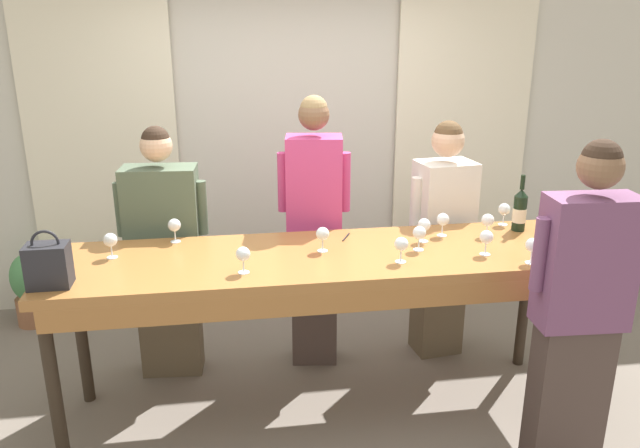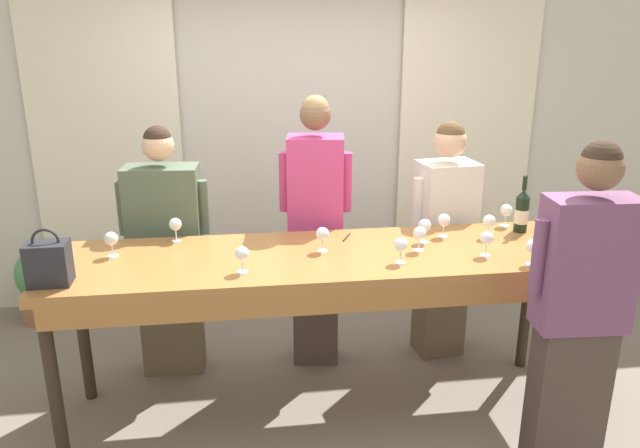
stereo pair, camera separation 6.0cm
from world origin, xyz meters
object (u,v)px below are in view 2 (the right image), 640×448
(wine_glass_near_host, at_px, (175,225))
(wine_glass_by_bottle, at_px, (487,239))
(wine_glass_back_right, at_px, (111,239))
(potted_plant, at_px, (35,286))
(wine_glass_back_left, at_px, (401,245))
(tasting_bar, at_px, (322,271))
(wine_glass_back_mid, at_px, (506,211))
(host_pouring, at_px, (579,312))
(wine_glass_center_mid, at_px, (420,234))
(guest_olive_jacket, at_px, (167,253))
(wine_glass_center_right, at_px, (242,254))
(guest_pink_top, at_px, (316,231))
(wine_glass_center_left, at_px, (489,222))
(wine_glass_front_mid, at_px, (444,221))
(guest_cream_sweater, at_px, (444,239))
(wine_glass_front_right, at_px, (533,247))
(wine_glass_front_left, at_px, (323,234))
(wine_bottle, at_px, (522,211))
(wine_glass_by_handbag, at_px, (425,226))
(handbag, at_px, (48,263))

(wine_glass_near_host, distance_m, wine_glass_by_bottle, 1.79)
(wine_glass_back_right, relative_size, potted_plant, 0.25)
(wine_glass_back_left, distance_m, wine_glass_by_bottle, 0.50)
(tasting_bar, xyz_separation_m, wine_glass_back_mid, (1.22, 0.35, 0.19))
(host_pouring, bearing_deg, tasting_bar, 151.22)
(wine_glass_center_mid, bearing_deg, guest_olive_jacket, 157.03)
(wine_glass_center_right, bearing_deg, guest_pink_top, 59.02)
(wine_glass_center_left, xyz_separation_m, wine_glass_near_host, (-1.86, 0.19, 0.00))
(wine_glass_front_mid, relative_size, guest_cream_sweater, 0.09)
(wine_glass_center_mid, bearing_deg, wine_glass_front_right, -27.72)
(wine_glass_near_host, height_order, guest_olive_jacket, guest_olive_jacket)
(wine_glass_front_right, height_order, wine_glass_near_host, same)
(wine_glass_back_mid, relative_size, potted_plant, 0.25)
(wine_glass_front_right, bearing_deg, wine_glass_by_bottle, 140.58)
(wine_glass_front_left, relative_size, wine_glass_center_mid, 1.00)
(wine_bottle, xyz_separation_m, guest_olive_jacket, (-2.20, 0.38, -0.31))
(wine_glass_front_left, xyz_separation_m, wine_glass_back_right, (-1.17, 0.08, 0.00))
(wine_glass_back_left, relative_size, wine_glass_by_handbag, 1.00)
(tasting_bar, height_order, guest_pink_top, guest_pink_top)
(wine_glass_center_left, relative_size, wine_glass_back_left, 1.00)
(wine_glass_front_right, bearing_deg, handbag, 178.23)
(guest_olive_jacket, bearing_deg, host_pouring, -31.17)
(wine_glass_center_left, height_order, wine_glass_by_handbag, same)
(wine_glass_back_mid, height_order, host_pouring, host_pouring)
(wine_glass_back_right, bearing_deg, guest_pink_top, 22.08)
(wine_glass_back_left, distance_m, guest_olive_jacket, 1.57)
(wine_glass_back_right, relative_size, guest_cream_sweater, 0.09)
(wine_glass_front_left, distance_m, wine_glass_center_right, 0.52)
(wine_glass_front_left, xyz_separation_m, wine_glass_near_host, (-0.84, 0.28, 0.00))
(wine_glass_back_left, bearing_deg, handbag, -178.60)
(wine_bottle, distance_m, wine_glass_front_left, 1.28)
(wine_glass_back_left, bearing_deg, wine_glass_front_mid, 45.94)
(wine_glass_back_left, xyz_separation_m, guest_cream_sweater, (0.52, 0.79, -0.27))
(wine_glass_back_mid, distance_m, wine_glass_near_host, 2.05)
(guest_olive_jacket, distance_m, host_pouring, 2.46)
(wine_bottle, bearing_deg, guest_pink_top, 162.73)
(wine_bottle, distance_m, guest_pink_top, 1.30)
(wine_glass_by_bottle, xyz_separation_m, potted_plant, (-2.96, 1.61, -0.83))
(wine_glass_back_right, height_order, guest_cream_sweater, guest_cream_sweater)
(handbag, bearing_deg, wine_glass_center_left, 8.63)
(wine_glass_center_left, distance_m, guest_cream_sweater, 0.55)
(wine_glass_back_left, xyz_separation_m, host_pouring, (0.78, -0.49, -0.21))
(guest_cream_sweater, bearing_deg, wine_glass_near_host, -170.95)
(wine_glass_front_left, distance_m, wine_glass_near_host, 0.88)
(wine_glass_center_left, bearing_deg, wine_bottle, 19.04)
(wine_glass_front_mid, relative_size, host_pouring, 0.08)
(wine_glass_center_left, height_order, wine_glass_back_right, same)
(wine_glass_center_right, xyz_separation_m, guest_pink_top, (0.49, 0.81, -0.17))
(wine_glass_center_mid, xyz_separation_m, guest_cream_sweater, (0.37, 0.63, -0.27))
(wine_glass_front_mid, height_order, wine_glass_center_mid, same)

